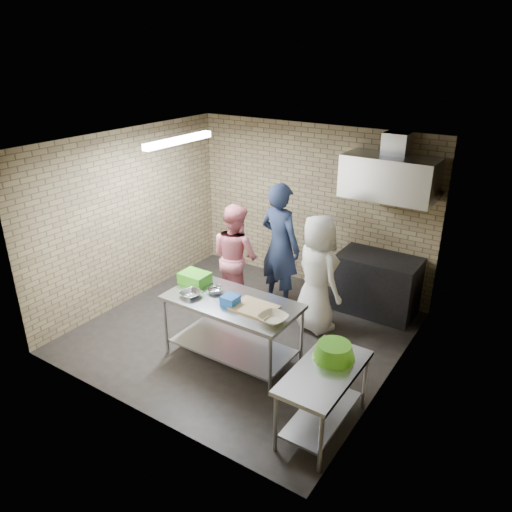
# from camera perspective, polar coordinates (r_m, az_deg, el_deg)

# --- Properties ---
(floor) EXTENTS (4.20, 4.20, 0.00)m
(floor) POSITION_cam_1_polar(r_m,az_deg,el_deg) (7.18, -1.56, -8.81)
(floor) COLOR black
(floor) RESTS_ON ground
(ceiling) EXTENTS (4.20, 4.20, 0.00)m
(ceiling) POSITION_cam_1_polar(r_m,az_deg,el_deg) (6.17, -1.84, 12.89)
(ceiling) COLOR black
(ceiling) RESTS_ON ground
(back_wall) EXTENTS (4.20, 0.06, 2.70)m
(back_wall) POSITION_cam_1_polar(r_m,az_deg,el_deg) (8.18, 6.39, 5.65)
(back_wall) COLOR #97875E
(back_wall) RESTS_ON ground
(front_wall) EXTENTS (4.20, 0.06, 2.70)m
(front_wall) POSITION_cam_1_polar(r_m,az_deg,el_deg) (5.21, -14.44, -5.81)
(front_wall) COLOR #97875E
(front_wall) RESTS_ON ground
(left_wall) EXTENTS (0.06, 4.00, 2.70)m
(left_wall) POSITION_cam_1_polar(r_m,az_deg,el_deg) (7.88, -14.35, 4.36)
(left_wall) COLOR #97875E
(left_wall) RESTS_ON ground
(right_wall) EXTENTS (0.06, 4.00, 2.70)m
(right_wall) POSITION_cam_1_polar(r_m,az_deg,el_deg) (5.72, 15.86, -3.22)
(right_wall) COLOR #97875E
(right_wall) RESTS_ON ground
(prep_table) EXTENTS (1.72, 0.86, 0.86)m
(prep_table) POSITION_cam_1_polar(r_m,az_deg,el_deg) (6.43, -2.74, -8.53)
(prep_table) COLOR #ACAFB3
(prep_table) RESTS_ON floor
(side_counter) EXTENTS (0.60, 1.20, 0.75)m
(side_counter) POSITION_cam_1_polar(r_m,az_deg,el_deg) (5.45, 7.74, -16.14)
(side_counter) COLOR silver
(side_counter) RESTS_ON floor
(stove) EXTENTS (1.20, 0.70, 0.90)m
(stove) POSITION_cam_1_polar(r_m,az_deg,el_deg) (7.73, 13.80, -3.21)
(stove) COLOR black
(stove) RESTS_ON floor
(range_hood) EXTENTS (1.30, 0.60, 0.60)m
(range_hood) POSITION_cam_1_polar(r_m,az_deg,el_deg) (7.21, 15.20, 8.75)
(range_hood) COLOR silver
(range_hood) RESTS_ON back_wall
(hood_duct) EXTENTS (0.35, 0.30, 0.30)m
(hood_duct) POSITION_cam_1_polar(r_m,az_deg,el_deg) (7.26, 15.98, 12.41)
(hood_duct) COLOR #A5A8AD
(hood_duct) RESTS_ON back_wall
(wall_shelf) EXTENTS (0.80, 0.20, 0.04)m
(wall_shelf) POSITION_cam_1_polar(r_m,az_deg,el_deg) (7.35, 17.76, 7.27)
(wall_shelf) COLOR #3F2B19
(wall_shelf) RESTS_ON back_wall
(fluorescent_fixture) EXTENTS (0.10, 1.25, 0.08)m
(fluorescent_fixture) POSITION_cam_1_polar(r_m,az_deg,el_deg) (6.80, -8.94, 13.10)
(fluorescent_fixture) COLOR white
(fluorescent_fixture) RESTS_ON ceiling
(green_crate) EXTENTS (0.38, 0.29, 0.15)m
(green_crate) POSITION_cam_1_polar(r_m,az_deg,el_deg) (6.65, -7.11, -2.56)
(green_crate) COLOR green
(green_crate) RESTS_ON prep_table
(blue_tub) EXTENTS (0.19, 0.19, 0.12)m
(blue_tub) POSITION_cam_1_polar(r_m,az_deg,el_deg) (6.09, -3.00, -5.16)
(blue_tub) COLOR blue
(blue_tub) RESTS_ON prep_table
(cutting_board) EXTENTS (0.52, 0.40, 0.03)m
(cutting_board) POSITION_cam_1_polar(r_m,az_deg,el_deg) (6.02, -0.21, -6.01)
(cutting_board) COLOR tan
(cutting_board) RESTS_ON prep_table
(mixing_bowl_a) EXTENTS (0.31, 0.31, 0.07)m
(mixing_bowl_a) POSITION_cam_1_polar(r_m,az_deg,el_deg) (6.34, -7.56, -4.40)
(mixing_bowl_a) COLOR #A9ACB0
(mixing_bowl_a) RESTS_ON prep_table
(mixing_bowl_b) EXTENTS (0.23, 0.23, 0.06)m
(mixing_bowl_b) POSITION_cam_1_polar(r_m,az_deg,el_deg) (6.39, -4.74, -4.02)
(mixing_bowl_b) COLOR #AAACB1
(mixing_bowl_b) RESTS_ON prep_table
(ceramic_bowl) EXTENTS (0.38, 0.38, 0.08)m
(ceramic_bowl) POSITION_cam_1_polar(r_m,az_deg,el_deg) (5.75, 2.00, -7.26)
(ceramic_bowl) COLOR beige
(ceramic_bowl) RESTS_ON prep_table
(green_basin) EXTENTS (0.46, 0.46, 0.17)m
(green_basin) POSITION_cam_1_polar(r_m,az_deg,el_deg) (5.37, 9.01, -10.80)
(green_basin) COLOR #59C626
(green_basin) RESTS_ON side_counter
(bottle_red) EXTENTS (0.07, 0.07, 0.18)m
(bottle_red) POSITION_cam_1_polar(r_m,az_deg,el_deg) (7.39, 16.00, 8.44)
(bottle_red) COLOR #B22619
(bottle_red) RESTS_ON wall_shelf
(bottle_green) EXTENTS (0.06, 0.06, 0.15)m
(bottle_green) POSITION_cam_1_polar(r_m,az_deg,el_deg) (7.29, 18.98, 7.76)
(bottle_green) COLOR green
(bottle_green) RESTS_ON wall_shelf
(man_navy) EXTENTS (0.80, 0.61, 1.98)m
(man_navy) POSITION_cam_1_polar(r_m,az_deg,el_deg) (7.50, 2.81, 1.15)
(man_navy) COLOR black
(man_navy) RESTS_ON floor
(woman_pink) EXTENTS (0.92, 0.79, 1.66)m
(woman_pink) POSITION_cam_1_polar(r_m,az_deg,el_deg) (7.53, -2.41, -0.04)
(woman_pink) COLOR #DC7481
(woman_pink) RESTS_ON floor
(woman_white) EXTENTS (1.00, 0.88, 1.72)m
(woman_white) POSITION_cam_1_polar(r_m,az_deg,el_deg) (6.95, 7.12, -2.06)
(woman_white) COLOR white
(woman_white) RESTS_ON floor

